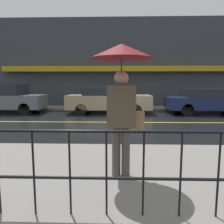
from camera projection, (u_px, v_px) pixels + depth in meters
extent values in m
plane|color=black|center=(135.00, 122.00, 9.28)|extent=(80.00, 80.00, 0.00)
cube|color=gray|center=(158.00, 174.00, 3.83)|extent=(28.00, 3.19, 0.15)
cube|color=gray|center=(129.00, 108.00, 14.03)|extent=(28.00, 1.80, 0.15)
cube|color=gold|center=(135.00, 122.00, 9.28)|extent=(25.20, 0.12, 0.01)
cube|color=#383D42|center=(129.00, 63.00, 14.69)|extent=(28.00, 0.30, 5.96)
cube|color=#B79319|center=(129.00, 69.00, 14.32)|extent=(16.80, 0.55, 0.35)
cylinder|color=black|center=(182.00, 132.00, 2.36)|extent=(12.00, 0.04, 0.04)
cylinder|color=black|center=(180.00, 179.00, 2.43)|extent=(12.00, 0.04, 0.04)
cylinder|color=black|center=(34.00, 173.00, 2.48)|extent=(0.02, 0.02, 0.98)
cylinder|color=black|center=(70.00, 174.00, 2.46)|extent=(0.02, 0.02, 0.98)
cylinder|color=black|center=(106.00, 174.00, 2.45)|extent=(0.02, 0.02, 0.98)
cylinder|color=black|center=(143.00, 175.00, 2.44)|extent=(0.02, 0.02, 0.98)
cylinder|color=black|center=(181.00, 175.00, 2.43)|extent=(0.02, 0.02, 0.98)
cylinder|color=black|center=(218.00, 175.00, 2.41)|extent=(0.02, 0.02, 0.98)
cylinder|color=#4C4742|center=(116.00, 151.00, 3.54)|extent=(0.14, 0.14, 0.82)
cylinder|color=#4C4742|center=(126.00, 151.00, 3.54)|extent=(0.14, 0.14, 0.82)
cube|color=brown|center=(121.00, 106.00, 3.44)|extent=(0.44, 0.27, 0.65)
sphere|color=tan|center=(121.00, 78.00, 3.39)|extent=(0.23, 0.23, 0.23)
cylinder|color=#262628|center=(121.00, 83.00, 3.40)|extent=(0.02, 0.02, 0.73)
cone|color=maroon|center=(122.00, 51.00, 3.33)|extent=(1.00, 1.00, 0.23)
cube|color=#9E7A47|center=(137.00, 121.00, 3.47)|extent=(0.24, 0.12, 0.30)
cube|color=slate|center=(8.00, 102.00, 12.22)|extent=(3.98, 1.71, 0.74)
cube|color=#1E2328|center=(5.00, 90.00, 12.14)|extent=(2.07, 1.57, 0.59)
cylinder|color=black|center=(35.00, 106.00, 12.97)|extent=(0.62, 0.22, 0.62)
cylinder|color=black|center=(25.00, 109.00, 11.49)|extent=(0.62, 0.22, 0.62)
cube|color=tan|center=(109.00, 102.00, 12.05)|extent=(4.57, 1.73, 0.75)
cube|color=#1E2328|center=(106.00, 91.00, 11.98)|extent=(2.38, 1.59, 0.41)
cylinder|color=black|center=(134.00, 106.00, 12.80)|extent=(0.60, 0.22, 0.60)
cylinder|color=black|center=(136.00, 110.00, 11.30)|extent=(0.60, 0.22, 0.60)
cylinder|color=black|center=(86.00, 106.00, 12.88)|extent=(0.60, 0.22, 0.60)
cylinder|color=black|center=(81.00, 109.00, 11.39)|extent=(0.60, 0.22, 0.60)
cube|color=#19234C|center=(209.00, 103.00, 11.89)|extent=(4.51, 1.85, 0.65)
cube|color=#1E2328|center=(206.00, 93.00, 11.82)|extent=(2.34, 1.70, 0.45)
cylinder|color=black|center=(179.00, 106.00, 12.78)|extent=(0.62, 0.22, 0.62)
cylinder|color=black|center=(187.00, 110.00, 11.16)|extent=(0.62, 0.22, 0.62)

